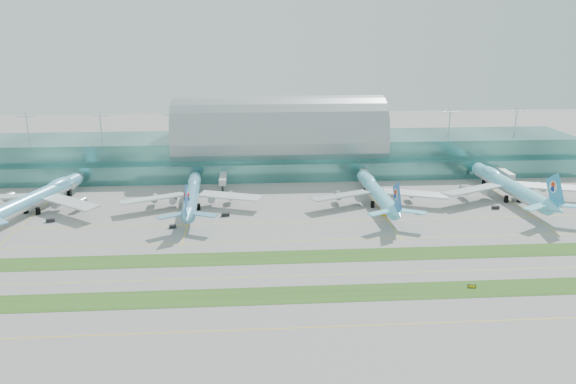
{
  "coord_description": "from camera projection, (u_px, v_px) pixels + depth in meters",
  "views": [
    {
      "loc": [
        -17.11,
        -188.01,
        82.66
      ],
      "look_at": [
        0.0,
        55.0,
        9.0
      ],
      "focal_mm": 35.0,
      "sensor_mm": 36.0,
      "label": 1
    }
  ],
  "objects": [
    {
      "name": "taxiline_d",
      "position": [
        290.0,
        222.0,
        242.79
      ],
      "size": [
        420.0,
        0.35,
        0.01
      ],
      "primitive_type": "cube",
      "color": "yellow",
      "rests_on": "ground"
    },
    {
      "name": "gse_b",
      "position": [
        50.0,
        220.0,
        242.47
      ],
      "size": [
        3.76,
        2.38,
        1.5
      ],
      "primitive_type": "cube",
      "rotation": [
        0.0,
        0.0,
        0.2
      ],
      "color": "black",
      "rests_on": "ground"
    },
    {
      "name": "airliner_d",
      "position": [
        509.0,
        185.0,
        272.15
      ],
      "size": [
        73.4,
        83.42,
        22.95
      ],
      "rotation": [
        0.0,
        0.0,
        0.05
      ],
      "color": "#6ED9F3",
      "rests_on": "ground"
    },
    {
      "name": "gse_h",
      "position": [
        558.0,
        205.0,
        263.1
      ],
      "size": [
        3.3,
        2.1,
        1.52
      ],
      "primitive_type": "cube",
      "rotation": [
        0.0,
        0.0,
        0.11
      ],
      "color": "black",
      "rests_on": "ground"
    },
    {
      "name": "grass_strip_far",
      "position": [
        298.0,
        257.0,
        206.49
      ],
      "size": [
        420.0,
        12.0,
        0.08
      ],
      "primitive_type": "cube",
      "color": "#2D591E",
      "rests_on": "ground"
    },
    {
      "name": "gse_e",
      "position": [
        384.0,
        213.0,
        251.1
      ],
      "size": [
        4.15,
        2.82,
        1.55
      ],
      "primitive_type": "cube",
      "rotation": [
        0.0,
        0.0,
        0.2
      ],
      "color": "gold",
      "rests_on": "ground"
    },
    {
      "name": "airliner_b",
      "position": [
        192.0,
        194.0,
        260.36
      ],
      "size": [
        65.63,
        74.49,
        20.51
      ],
      "rotation": [
        0.0,
        0.0,
        0.04
      ],
      "color": "#5AA1C7",
      "rests_on": "ground"
    },
    {
      "name": "terminal",
      "position": [
        279.0,
        146.0,
        323.46
      ],
      "size": [
        340.0,
        69.1,
        36.0
      ],
      "color": "#3D7A75",
      "rests_on": "ground"
    },
    {
      "name": "taxiline_c",
      "position": [
        295.0,
        241.0,
        221.78
      ],
      "size": [
        420.0,
        0.35,
        0.01
      ],
      "primitive_type": "cube",
      "color": "yellow",
      "rests_on": "ground"
    },
    {
      "name": "gse_d",
      "position": [
        225.0,
        215.0,
        249.72
      ],
      "size": [
        3.83,
        2.32,
        1.46
      ],
      "primitive_type": "cube",
      "rotation": [
        0.0,
        0.0,
        0.17
      ],
      "color": "black",
      "rests_on": "ground"
    },
    {
      "name": "airliner_a",
      "position": [
        37.0,
        197.0,
        255.46
      ],
      "size": [
        66.76,
        77.3,
        21.71
      ],
      "rotation": [
        0.0,
        0.0,
        -0.28
      ],
      "color": "#68C0E6",
      "rests_on": "ground"
    },
    {
      "name": "taxiline_b",
      "position": [
        302.0,
        276.0,
        191.23
      ],
      "size": [
        420.0,
        0.35,
        0.01
      ],
      "primitive_type": "cube",
      "color": "yellow",
      "rests_on": "ground"
    },
    {
      "name": "taxiway_sign_east",
      "position": [
        472.0,
        286.0,
        182.31
      ],
      "size": [
        2.61,
        0.86,
        1.11
      ],
      "rotation": [
        0.0,
        0.0,
        -0.23
      ],
      "color": "black",
      "rests_on": "ground"
    },
    {
      "name": "gse_g",
      "position": [
        496.0,
        207.0,
        259.48
      ],
      "size": [
        3.3,
        1.61,
        1.57
      ],
      "primitive_type": "cube",
      "rotation": [
        0.0,
        0.0,
        0.01
      ],
      "color": "black",
      "rests_on": "ground"
    },
    {
      "name": "gse_c",
      "position": [
        173.0,
        226.0,
        235.44
      ],
      "size": [
        3.13,
        2.32,
        1.34
      ],
      "primitive_type": "cube",
      "rotation": [
        0.0,
        0.0,
        0.2
      ],
      "color": "black",
      "rests_on": "ground"
    },
    {
      "name": "ground",
      "position": [
        299.0,
        259.0,
        204.6
      ],
      "size": [
        700.0,
        700.0,
        0.0
      ],
      "primitive_type": "plane",
      "color": "gray",
      "rests_on": "ground"
    },
    {
      "name": "gse_f",
      "position": [
        421.0,
        212.0,
        253.64
      ],
      "size": [
        4.41,
        2.99,
        1.47
      ],
      "primitive_type": "cube",
      "rotation": [
        0.0,
        0.0,
        0.27
      ],
      "color": "black",
      "rests_on": "ground"
    },
    {
      "name": "taxiline_a",
      "position": [
        314.0,
        327.0,
        158.76
      ],
      "size": [
        420.0,
        0.35,
        0.01
      ],
      "primitive_type": "cube",
      "color": "yellow",
      "rests_on": "ground"
    },
    {
      "name": "grass_strip_near",
      "position": [
        306.0,
        294.0,
        177.85
      ],
      "size": [
        420.0,
        12.0,
        0.08
      ],
      "primitive_type": "cube",
      "color": "#2D591E",
      "rests_on": "ground"
    },
    {
      "name": "airliner_c",
      "position": [
        377.0,
        192.0,
        264.13
      ],
      "size": [
        65.67,
        74.45,
        20.51
      ],
      "rotation": [
        0.0,
        0.0,
        0.02
      ],
      "color": "#70DCF7",
      "rests_on": "ground"
    }
  ]
}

